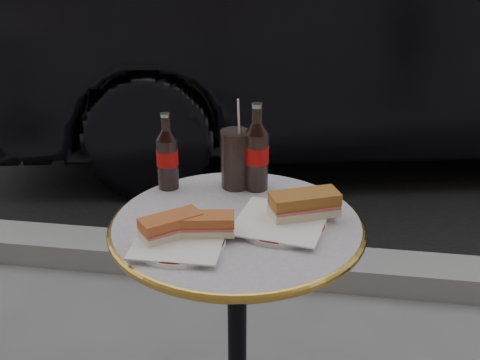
# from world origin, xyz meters

# --- Properties ---
(asphalt_road) EXTENTS (40.00, 8.00, 0.00)m
(asphalt_road) POSITION_xyz_m (0.00, 5.00, 0.00)
(asphalt_road) COLOR black
(asphalt_road) RESTS_ON ground
(curb) EXTENTS (40.00, 0.20, 0.12)m
(curb) POSITION_xyz_m (0.00, 0.90, 0.05)
(curb) COLOR gray
(curb) RESTS_ON ground
(bistro_table) EXTENTS (0.62, 0.62, 0.73)m
(bistro_table) POSITION_xyz_m (0.00, 0.00, 0.37)
(bistro_table) COLOR #BAB2C4
(bistro_table) RESTS_ON ground
(plate_left) EXTENTS (0.24, 0.24, 0.01)m
(plate_left) POSITION_xyz_m (-0.11, -0.13, 0.74)
(plate_left) COLOR white
(plate_left) RESTS_ON bistro_table
(plate_right) EXTENTS (0.28, 0.28, 0.01)m
(plate_right) POSITION_xyz_m (0.11, -0.01, 0.74)
(plate_right) COLOR silver
(plate_right) RESTS_ON bistro_table
(sandwich_left_a) EXTENTS (0.15, 0.14, 0.05)m
(sandwich_left_a) POSITION_xyz_m (-0.13, -0.11, 0.77)
(sandwich_left_a) COLOR #B3582D
(sandwich_left_a) RESTS_ON plate_left
(sandwich_left_b) EXTENTS (0.14, 0.08, 0.05)m
(sandwich_left_b) POSITION_xyz_m (-0.06, -0.09, 0.77)
(sandwich_left_b) COLOR #B2592D
(sandwich_left_b) RESTS_ON plate_left
(sandwich_right) EXTENTS (0.18, 0.14, 0.06)m
(sandwich_right) POSITION_xyz_m (0.16, 0.03, 0.77)
(sandwich_right) COLOR #9A5E27
(sandwich_right) RESTS_ON plate_right
(cola_bottle_left) EXTENTS (0.08, 0.08, 0.21)m
(cola_bottle_left) POSITION_xyz_m (-0.21, 0.17, 0.84)
(cola_bottle_left) COLOR black
(cola_bottle_left) RESTS_ON bistro_table
(cola_bottle_right) EXTENTS (0.07, 0.07, 0.24)m
(cola_bottle_right) POSITION_xyz_m (0.02, 0.20, 0.85)
(cola_bottle_right) COLOR black
(cola_bottle_right) RESTS_ON bistro_table
(cola_glass) EXTENTS (0.10, 0.10, 0.16)m
(cola_glass) POSITION_xyz_m (-0.04, 0.20, 0.81)
(cola_glass) COLOR black
(cola_glass) RESTS_ON bistro_table
(parked_car) EXTENTS (2.47, 4.71, 1.47)m
(parked_car) POSITION_xyz_m (0.46, 2.51, 0.74)
(parked_car) COLOR black
(parked_car) RESTS_ON ground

